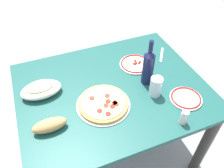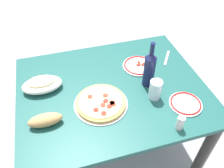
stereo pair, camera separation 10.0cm
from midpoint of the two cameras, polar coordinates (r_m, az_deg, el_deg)
The scene contains 11 objects.
ground_plane at distance 2.00m, azimuth -1.49°, elevation -15.59°, with size 8.00×8.00×0.00m, color gray.
dining_table at distance 1.52m, azimuth -1.90°, elevation -4.18°, with size 1.15×0.92×0.71m.
pepperoni_pizza at distance 1.32m, azimuth -4.34°, elevation -4.89°, with size 0.31×0.31×0.03m.
baked_pasta_dish at distance 1.44m, azimuth -19.09°, elevation -1.24°, with size 0.24×0.15×0.08m.
wine_bottle at distance 1.40m, azimuth 6.93°, elevation 4.28°, with size 0.07×0.07×0.30m.
water_glass at distance 1.36m, azimuth 8.72°, elevation -0.70°, with size 0.07×0.07×0.12m, color silver.
side_plate_near at distance 1.59m, azimuth 3.99°, elevation 4.91°, with size 0.21×0.21×0.02m.
side_plate_far at distance 1.41m, azimuth 15.89°, elevation -3.46°, with size 0.19×0.19×0.02m.
bread_loaf at distance 1.26m, azimuth -17.44°, elevation -9.80°, with size 0.18×0.08×0.07m, color tan.
spice_shaker at distance 1.26m, azimuth 15.24°, elevation -8.03°, with size 0.04×0.04×0.09m.
fork_left at distance 1.71m, azimuth 10.53°, elevation 7.10°, with size 0.17×0.02×0.01m, color #B7B7BC.
Camera 1 is at (0.38, 0.94, 1.72)m, focal length 36.96 mm.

